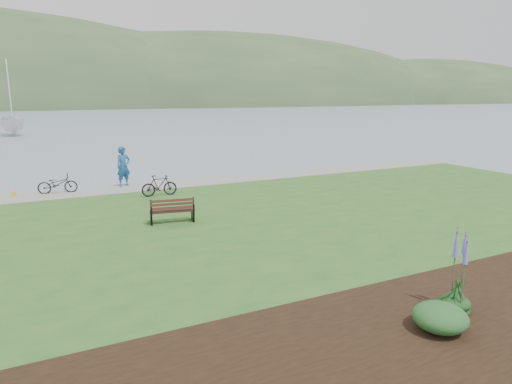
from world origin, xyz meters
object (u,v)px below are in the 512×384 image
park_bench (172,210)px  sailboat (14,136)px  person (123,163)px  bicycle_a (58,184)px

park_bench → sailboat: bearing=106.6°
person → sailboat: sailboat is taller
park_bench → person: (-0.28, 7.56, 0.71)m
person → sailboat: size_ratio=0.08×
park_bench → sailboat: size_ratio=0.06×
person → bicycle_a: 3.20m
bicycle_a → park_bench: bearing=-147.7°
sailboat → person: bearing=-87.5°
park_bench → person: 7.60m
bicycle_a → sailboat: size_ratio=0.06×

